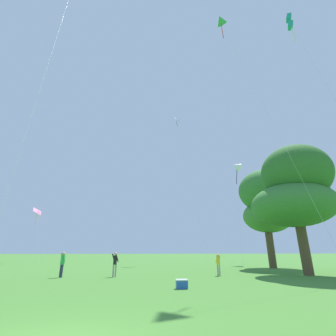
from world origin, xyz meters
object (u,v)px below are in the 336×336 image
object	(u,v)px
person_in_red_shirt	(218,262)
person_in_blue_jacket	(62,262)
picnic_cooler	(182,284)
tree_left_oak	(295,190)
kite_pink_low	(37,214)
kite_teal_box	(290,23)
kite_green_small	(221,20)
kite_black_large	(178,127)
tree_right_cluster	(268,202)
kite_white_distant	(236,166)
person_foreground_watcher	(115,262)

from	to	relation	value
person_in_red_shirt	person_in_blue_jacket	bearing A→B (deg)	177.38
person_in_red_shirt	picnic_cooler	distance (m)	7.53
person_in_blue_jacket	tree_left_oak	distance (m)	19.77
kite_pink_low	picnic_cooler	distance (m)	37.59
kite_teal_box	person_in_red_shirt	bearing A→B (deg)	143.34
kite_pink_low	tree_left_oak	distance (m)	40.11
kite_green_small	tree_left_oak	xyz separation A→B (m)	(4.38, -1.91, -21.50)
person_in_red_shirt	person_in_blue_jacket	distance (m)	11.79
kite_pink_low	kite_black_large	bearing A→B (deg)	-4.70
kite_green_small	tree_right_cluster	xyz separation A→B (m)	(6.82, 6.36, -20.85)
person_in_blue_jacket	tree_left_oak	bearing A→B (deg)	-4.70
person_in_red_shirt	kite_green_small	bearing A→B (deg)	18.66
person_in_red_shirt	picnic_cooler	world-z (taller)	person_in_red_shirt
kite_white_distant	kite_teal_box	size ratio (longest dim) A/B	0.75
tree_right_cluster	kite_black_large	bearing A→B (deg)	115.79
person_in_blue_jacket	tree_right_cluster	bearing A→B (deg)	17.54
kite_pink_low	picnic_cooler	bearing A→B (deg)	-59.11
tree_left_oak	tree_right_cluster	bearing A→B (deg)	73.59
tree_left_oak	person_in_red_shirt	bearing A→B (deg)	171.86
kite_white_distant	kite_pink_low	world-z (taller)	kite_white_distant
person_in_red_shirt	picnic_cooler	size ratio (longest dim) A/B	2.65
kite_pink_low	tree_left_oak	world-z (taller)	tree_left_oak
kite_white_distant	kite_teal_box	xyz separation A→B (m)	(-4.40, -22.88, 5.69)
kite_white_distant	kite_green_small	bearing A→B (deg)	-116.12
tree_left_oak	kite_black_large	bearing A→B (deg)	102.36
person_in_blue_jacket	person_foreground_watcher	size ratio (longest dim) A/B	1.02
kite_teal_box	person_in_blue_jacket	bearing A→B (deg)	163.44
person_in_red_shirt	kite_white_distant	bearing A→B (deg)	58.42
kite_teal_box	person_foreground_watcher	world-z (taller)	kite_teal_box
kite_black_large	kite_pink_low	size ratio (longest dim) A/B	3.16
kite_pink_low	kite_green_small	bearing A→B (deg)	-43.50
kite_green_small	person_in_blue_jacket	bearing A→B (deg)	-178.55
tree_right_cluster	picnic_cooler	world-z (taller)	tree_right_cluster
kite_teal_box	kite_pink_low	world-z (taller)	kite_teal_box
kite_pink_low	person_in_blue_jacket	world-z (taller)	kite_pink_low
kite_black_large	person_in_blue_jacket	size ratio (longest dim) A/B	16.38
kite_pink_low	person_in_blue_jacket	distance (m)	28.18
kite_pink_low	person_in_blue_jacket	size ratio (longest dim) A/B	5.19
person_in_blue_jacket	kite_green_small	bearing A→B (deg)	1.45
kite_black_large	person_foreground_watcher	bearing A→B (deg)	-112.82
kite_pink_low	person_in_red_shirt	world-z (taller)	kite_pink_low
kite_black_large	person_foreground_watcher	distance (m)	35.34
kite_teal_box	person_in_red_shirt	size ratio (longest dim) A/B	14.21
person_foreground_watcher	kite_pink_low	bearing A→B (deg)	121.17
kite_teal_box	picnic_cooler	xyz separation A→B (m)	(-10.87, -1.25, -21.42)
kite_black_large	kite_pink_low	distance (m)	30.80
kite_white_distant	kite_pink_low	xyz separation A→B (m)	(-34.16, 7.44, -8.00)
kite_green_small	person_in_blue_jacket	xyz separation A→B (m)	(-14.45, -0.36, -27.31)
kite_pink_low	person_in_red_shirt	bearing A→B (deg)	-47.67
kite_white_distant	tree_right_cluster	xyz separation A→B (m)	(-1.54, -10.69, -8.44)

